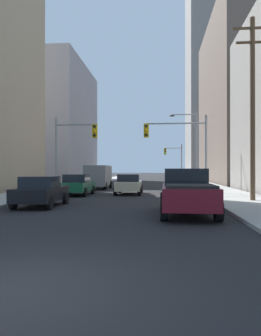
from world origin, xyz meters
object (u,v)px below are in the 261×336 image
(sedan_green, at_px, (77,185))
(traffic_signal_near_left, at_px, (74,142))
(traffic_signal_near_right, at_px, (178,140))
(traffic_signal_far_right, at_px, (174,157))
(sedan_beige, at_px, (129,184))
(pickup_truck_maroon, at_px, (187,192))
(sedan_black, at_px, (41,191))
(cargo_van_grey, at_px, (98,176))

(sedan_green, bearing_deg, traffic_signal_near_left, 111.53)
(traffic_signal_near_right, height_order, traffic_signal_far_right, same)
(traffic_signal_near_left, bearing_deg, sedan_beige, -7.52)
(sedan_green, height_order, traffic_signal_far_right, traffic_signal_far_right)
(pickup_truck_maroon, bearing_deg, traffic_signal_near_right, 88.71)
(sedan_beige, bearing_deg, sedan_black, -111.91)
(cargo_van_grey, distance_m, traffic_signal_near_right, 10.13)
(sedan_black, height_order, sedan_green, same)
(pickup_truck_maroon, height_order, sedan_black, pickup_truck_maroon)
(sedan_beige, xyz_separation_m, traffic_signal_far_right, (4.60, 30.12, 3.23))
(cargo_van_grey, xyz_separation_m, traffic_signal_near_left, (-0.78, -6.38, 2.74))
(cargo_van_grey, xyz_separation_m, traffic_signal_far_right, (8.22, 23.16, 2.71))
(traffic_signal_far_right, bearing_deg, sedan_green, -104.62)
(sedan_beige, bearing_deg, cargo_van_grey, 117.51)
(cargo_van_grey, height_order, sedan_black, cargo_van_grey)
(sedan_beige, bearing_deg, traffic_signal_near_left, 172.48)
(sedan_beige, relative_size, traffic_signal_near_left, 0.71)
(sedan_green, distance_m, sedan_beige, 3.88)
(sedan_beige, distance_m, traffic_signal_near_right, 5.03)
(pickup_truck_maroon, relative_size, traffic_signal_far_right, 0.90)
(sedan_black, bearing_deg, traffic_signal_near_left, 94.94)
(pickup_truck_maroon, distance_m, sedan_black, 7.44)
(sedan_beige, height_order, traffic_signal_near_right, traffic_signal_near_right)
(sedan_beige, relative_size, traffic_signal_near_right, 0.71)
(sedan_green, distance_m, traffic_signal_far_right, 32.73)
(cargo_van_grey, bearing_deg, traffic_signal_far_right, 70.45)
(pickup_truck_maroon, xyz_separation_m, sedan_green, (-7.09, 9.87, -0.16))
(traffic_signal_near_right, bearing_deg, sedan_beige, -171.13)
(traffic_signal_near_right, bearing_deg, traffic_signal_far_right, 88.32)
(sedan_beige, bearing_deg, sedan_green, -158.86)
(traffic_signal_far_right, bearing_deg, traffic_signal_near_left, -106.96)
(sedan_black, height_order, traffic_signal_far_right, traffic_signal_far_right)
(traffic_signal_far_right, bearing_deg, cargo_van_grey, -109.55)
(cargo_van_grey, distance_m, sedan_beige, 7.86)
(traffic_signal_far_right, bearing_deg, pickup_truck_maroon, -91.57)
(pickup_truck_maroon, relative_size, cargo_van_grey, 1.03)
(sedan_black, distance_m, traffic_signal_far_right, 40.01)
(sedan_beige, bearing_deg, traffic_signal_far_right, 81.32)
(traffic_signal_near_right, bearing_deg, sedan_green, -164.91)
(sedan_green, bearing_deg, cargo_van_grey, 90.00)
(sedan_black, bearing_deg, sedan_beige, 68.09)
(sedan_green, relative_size, traffic_signal_near_right, 0.70)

